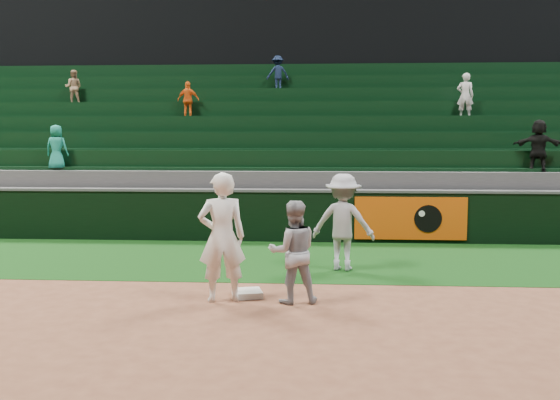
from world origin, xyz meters
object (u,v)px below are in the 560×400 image
Objects in this scene: first_base at (247,293)px; base_coach at (343,222)px; baserunner at (293,252)px; first_baseman at (222,237)px.

base_coach reaches higher than first_base.
baserunner reaches higher than first_base.
first_base is at bearing -33.70° from baserunner.
first_base is at bearing 63.59° from base_coach.
first_baseman reaches higher than base_coach.
first_base is at bearing -156.01° from first_baseman.
first_baseman is at bearing -140.79° from first_base.
first_base is 1.08m from baserunner.
baserunner is (0.74, -0.30, 0.73)m from first_base.
base_coach is at bearing 52.09° from first_base.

